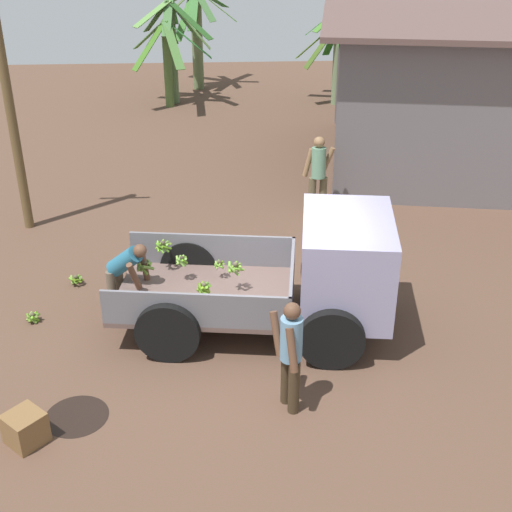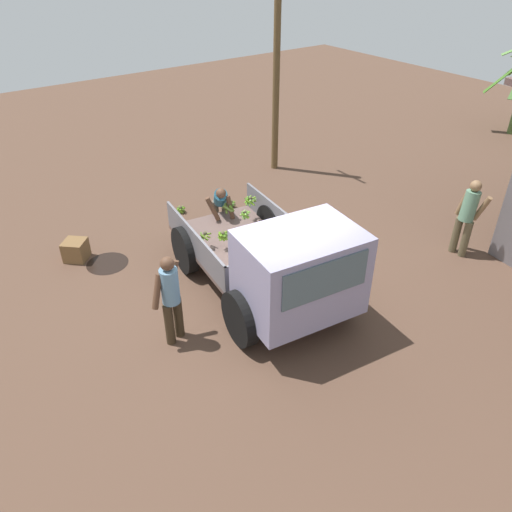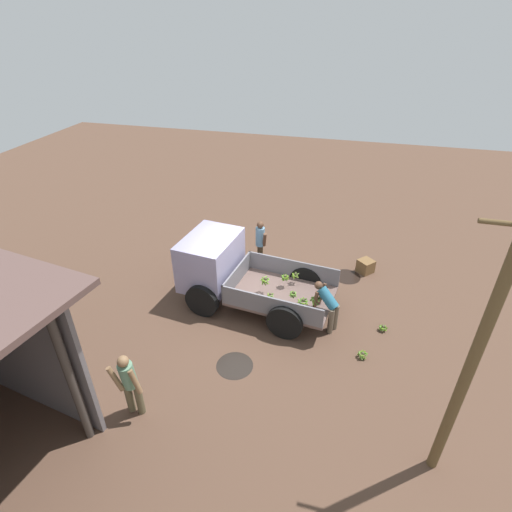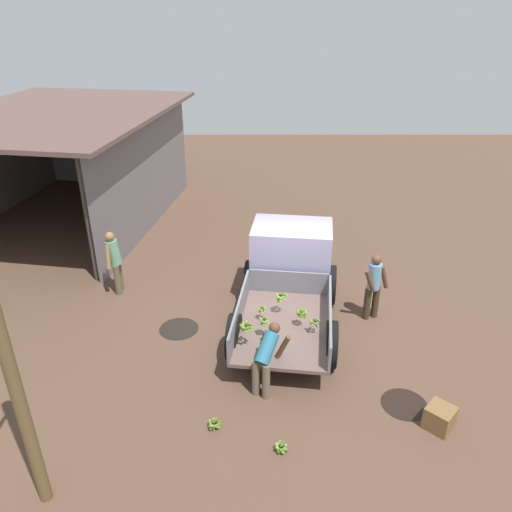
# 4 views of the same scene
# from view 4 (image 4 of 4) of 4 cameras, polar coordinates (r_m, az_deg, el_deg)

# --- Properties ---
(ground) EXTENTS (36.00, 36.00, 0.00)m
(ground) POSITION_cam_4_polar(r_m,az_deg,el_deg) (11.90, 3.54, -6.97)
(ground) COLOR brown
(mud_patch_0) EXTENTS (0.89, 0.89, 0.01)m
(mud_patch_0) POSITION_cam_4_polar(r_m,az_deg,el_deg) (11.62, -8.80, -8.22)
(mud_patch_0) COLOR black
(mud_patch_0) RESTS_ON ground
(mud_patch_1) EXTENTS (0.86, 0.86, 0.01)m
(mud_patch_1) POSITION_cam_4_polar(r_m,az_deg,el_deg) (10.02, 16.58, -15.93)
(mud_patch_1) COLOR black
(mud_patch_1) RESTS_ON ground
(cargo_truck) EXTENTS (4.45, 2.63, 1.91)m
(cargo_truck) POSITION_cam_4_polar(r_m,az_deg,el_deg) (11.83, 3.88, -1.46)
(cargo_truck) COLOR brown
(cargo_truck) RESTS_ON ground
(warehouse_shed) EXTENTS (9.59, 7.84, 3.62)m
(warehouse_shed) POSITION_cam_4_polar(r_m,az_deg,el_deg) (17.82, -20.70, 12.26)
(warehouse_shed) COLOR slate
(warehouse_shed) RESTS_ON ground
(utility_pole) EXTENTS (1.10, 0.19, 5.52)m
(utility_pole) POSITION_cam_4_polar(r_m,az_deg,el_deg) (7.07, -26.90, -9.18)
(utility_pole) COLOR brown
(utility_pole) RESTS_ON ground
(person_foreground_visitor) EXTENTS (0.48, 0.68, 1.65)m
(person_foreground_visitor) POSITION_cam_4_polar(r_m,az_deg,el_deg) (11.70, 13.33, -3.11)
(person_foreground_visitor) COLOR #392B1C
(person_foreground_visitor) RESTS_ON ground
(person_worker_loading) EXTENTS (0.75, 0.77, 1.32)m
(person_worker_loading) POSITION_cam_4_polar(r_m,az_deg,el_deg) (9.45, 1.19, -11.38)
(person_worker_loading) COLOR brown
(person_worker_loading) RESTS_ON ground
(person_bystander_near_shed) EXTENTS (0.68, 0.37, 1.67)m
(person_bystander_near_shed) POSITION_cam_4_polar(r_m,az_deg,el_deg) (12.90, -15.88, -0.38)
(person_bystander_near_shed) COLOR brown
(person_bystander_near_shed) RESTS_ON ground
(banana_bunch_on_ground_0) EXTENTS (0.26, 0.24, 0.20)m
(banana_bunch_on_ground_0) POSITION_cam_4_polar(r_m,az_deg,el_deg) (9.18, -4.81, -18.50)
(banana_bunch_on_ground_0) COLOR brown
(banana_bunch_on_ground_0) RESTS_ON ground
(banana_bunch_on_ground_1) EXTENTS (0.24, 0.24, 0.18)m
(banana_bunch_on_ground_1) POSITION_cam_4_polar(r_m,az_deg,el_deg) (8.83, 2.88, -20.95)
(banana_bunch_on_ground_1) COLOR brown
(banana_bunch_on_ground_1) RESTS_ON ground
(wooden_crate_0) EXTENTS (0.62, 0.62, 0.43)m
(wooden_crate_0) POSITION_cam_4_polar(r_m,az_deg,el_deg) (9.64, 20.24, -16.95)
(wooden_crate_0) COLOR brown
(wooden_crate_0) RESTS_ON ground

